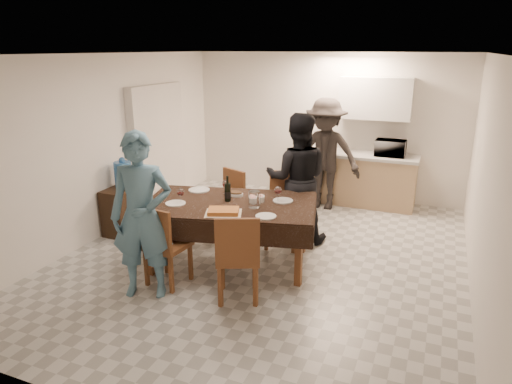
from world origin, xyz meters
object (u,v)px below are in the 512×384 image
at_px(console, 126,209).
at_px(person_kitchen, 325,154).
at_px(dining_table, 230,205).
at_px(microwave, 390,148).
at_px(person_far, 297,178).
at_px(water_jug, 123,175).
at_px(savoury_tart, 223,211).
at_px(wine_bottle, 228,189).
at_px(person_near, 142,216).
at_px(water_pitcher, 254,199).

distance_m(console, person_kitchen, 3.36).
relative_size(dining_table, person_kitchen, 1.24).
bearing_deg(microwave, console, 36.74).
distance_m(person_far, person_kitchen, 1.52).
relative_size(dining_table, water_jug, 6.16).
xyz_separation_m(savoury_tart, microwave, (1.49, 3.40, 0.20)).
bearing_deg(console, dining_table, -11.68).
xyz_separation_m(console, water_jug, (0.00, 0.00, 0.54)).
height_order(wine_bottle, savoury_tart, wine_bottle).
height_order(console, savoury_tart, savoury_tart).
xyz_separation_m(person_near, person_far, (1.10, 2.10, -0.01)).
relative_size(dining_table, console, 3.12).
distance_m(console, water_pitcher, 2.39).
bearing_deg(microwave, water_jug, 36.74).
bearing_deg(dining_table, water_jug, 154.66).
bearing_deg(dining_table, person_far, 48.69).
bearing_deg(console, wine_bottle, -10.52).
relative_size(console, person_near, 0.40).
bearing_deg(person_kitchen, water_jug, -138.95).
bearing_deg(savoury_tart, water_jug, 158.98).
xyz_separation_m(dining_table, person_kitchen, (0.57, 2.57, 0.16)).
xyz_separation_m(savoury_tart, person_near, (-0.65, -0.67, 0.08)).
xyz_separation_m(person_far, person_kitchen, (0.02, 1.52, 0.02)).
relative_size(microwave, person_near, 0.27).
bearing_deg(wine_bottle, person_far, 59.04).
height_order(wine_bottle, person_near, person_near).
bearing_deg(water_pitcher, person_far, 79.70).
height_order(wine_bottle, person_far, person_far).
height_order(console, water_jug, water_jug).
height_order(wine_bottle, microwave, microwave).
distance_m(person_near, person_far, 2.37).
xyz_separation_m(dining_table, console, (-1.92, 0.40, -0.44)).
bearing_deg(person_near, person_far, 40.47).
distance_m(console, person_near, 2.08).
bearing_deg(microwave, dining_table, 62.29).
xyz_separation_m(water_jug, person_near, (1.37, -1.45, 0.04)).
bearing_deg(person_far, dining_table, 47.43).
bearing_deg(microwave, person_near, 62.31).
height_order(dining_table, savoury_tart, savoury_tart).
bearing_deg(water_jug, wine_bottle, -10.52).
xyz_separation_m(dining_table, microwave, (1.59, 3.02, 0.26)).
relative_size(water_jug, person_kitchen, 0.20).
bearing_deg(person_near, person_kitchen, 50.95).
bearing_deg(console, water_pitcher, -11.14).
bearing_deg(water_jug, person_far, 14.76).
distance_m(savoury_tart, person_kitchen, 2.99).
xyz_separation_m(water_jug, savoury_tart, (2.02, -0.78, -0.03)).
bearing_deg(savoury_tart, person_far, 72.53).
xyz_separation_m(microwave, person_near, (-2.14, -4.07, -0.12)).
relative_size(water_jug, water_pitcher, 1.83).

